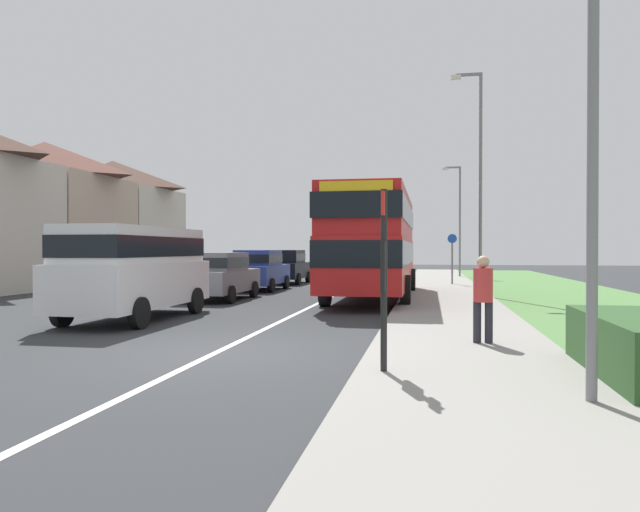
# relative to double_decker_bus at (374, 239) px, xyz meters

# --- Properties ---
(ground_plane) EXTENTS (120.00, 120.00, 0.00)m
(ground_plane) POSITION_rel_double_decker_bus_xyz_m (-1.65, -11.44, -2.14)
(ground_plane) COLOR #2D3033
(lane_marking_centre) EXTENTS (0.14, 60.00, 0.01)m
(lane_marking_centre) POSITION_rel_double_decker_bus_xyz_m (-1.65, -3.44, -2.14)
(lane_marking_centre) COLOR silver
(lane_marking_centre) RESTS_ON ground_plane
(pavement_near_side) EXTENTS (3.20, 68.00, 0.12)m
(pavement_near_side) POSITION_rel_double_decker_bus_xyz_m (2.55, -5.44, -2.08)
(pavement_near_side) COLOR gray
(pavement_near_side) RESTS_ON ground_plane
(grass_verge_seaward) EXTENTS (6.00, 68.00, 0.08)m
(grass_verge_seaward) POSITION_rel_double_decker_bus_xyz_m (6.85, -5.44, -2.10)
(grass_verge_seaward) COLOR #517F42
(grass_verge_seaward) RESTS_ON ground_plane
(roadside_hedge) EXTENTS (1.10, 3.20, 0.90)m
(roadside_hedge) POSITION_rel_double_decker_bus_xyz_m (4.65, -12.66, -1.69)
(roadside_hedge) COLOR #2D5128
(roadside_hedge) RESTS_ON ground_plane
(double_decker_bus) EXTENTS (2.80, 10.46, 3.70)m
(double_decker_bus) POSITION_rel_double_decker_bus_xyz_m (0.00, 0.00, 0.00)
(double_decker_bus) COLOR red
(double_decker_bus) RESTS_ON ground_plane
(parked_van_white) EXTENTS (2.11, 5.18, 2.34)m
(parked_van_white) POSITION_rel_double_decker_bus_xyz_m (-5.36, -7.23, -0.76)
(parked_van_white) COLOR silver
(parked_van_white) RESTS_ON ground_plane
(parked_car_grey) EXTENTS (1.89, 4.20, 1.67)m
(parked_car_grey) POSITION_rel_double_decker_bus_xyz_m (-5.30, -1.39, -1.23)
(parked_car_grey) COLOR slate
(parked_car_grey) RESTS_ON ground_plane
(parked_car_blue) EXTENTS (1.93, 4.04, 1.75)m
(parked_car_blue) POSITION_rel_double_decker_bus_xyz_m (-5.30, 3.57, -1.19)
(parked_car_blue) COLOR navy
(parked_car_blue) RESTS_ON ground_plane
(parked_car_black) EXTENTS (1.98, 3.95, 1.75)m
(parked_car_black) POSITION_rel_double_decker_bus_xyz_m (-5.35, 8.67, -1.19)
(parked_car_black) COLOR black
(parked_car_black) RESTS_ON ground_plane
(pedestrian_at_stop) EXTENTS (0.34, 0.34, 1.67)m
(pedestrian_at_stop) POSITION_rel_double_decker_bus_xyz_m (2.90, -10.22, -1.17)
(pedestrian_at_stop) COLOR #23232D
(pedestrian_at_stop) RESTS_ON ground_plane
(bus_stop_sign) EXTENTS (0.09, 0.52, 2.60)m
(bus_stop_sign) POSITION_rel_double_decker_bus_xyz_m (1.35, -12.94, -0.60)
(bus_stop_sign) COLOR black
(bus_stop_sign) RESTS_ON ground_plane
(cycle_route_sign) EXTENTS (0.44, 0.08, 2.52)m
(cycle_route_sign) POSITION_rel_double_decker_bus_xyz_m (3.04, 7.83, -0.71)
(cycle_route_sign) COLOR slate
(cycle_route_sign) RESTS_ON ground_plane
(street_lamp_near) EXTENTS (1.14, 0.20, 6.90)m
(street_lamp_near) POSITION_rel_double_decker_bus_xyz_m (3.60, -14.13, 1.85)
(street_lamp_near) COLOR slate
(street_lamp_near) RESTS_ON ground_plane
(street_lamp_mid) EXTENTS (1.14, 0.20, 8.26)m
(street_lamp_mid) POSITION_rel_double_decker_bus_xyz_m (3.71, 1.31, 2.55)
(street_lamp_mid) COLOR slate
(street_lamp_mid) RESTS_ON ground_plane
(street_lamp_far) EXTENTS (1.14, 0.20, 6.92)m
(street_lamp_far) POSITION_rel_double_decker_bus_xyz_m (3.71, 16.37, 1.86)
(street_lamp_far) COLOR slate
(street_lamp_far) RESTS_ON ground_plane
(house_terrace_far_side) EXTENTS (6.97, 19.42, 7.31)m
(house_terrace_far_side) POSITION_rel_double_decker_bus_xyz_m (-17.47, 6.10, 1.51)
(house_terrace_far_side) COLOR beige
(house_terrace_far_side) RESTS_ON ground_plane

